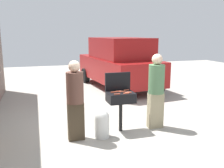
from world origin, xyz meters
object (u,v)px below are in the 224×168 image
object	(u,v)px
hot_dog_4	(126,93)
hot_dog_5	(129,93)
hot_dog_1	(119,91)
hot_dog_6	(119,92)
hot_dog_8	(126,90)
hot_dog_3	(117,94)
parked_minivan	(119,63)
hot_dog_0	(113,92)
hot_dog_7	(122,92)
bbq_grill	(121,99)
person_left	(75,98)
hot_dog_2	(128,92)
propane_tank	(102,123)
person_right	(156,89)

from	to	relation	value
hot_dog_4	hot_dog_5	size ratio (longest dim) A/B	1.00
hot_dog_1	hot_dog_6	bearing A→B (deg)	-105.74
hot_dog_1	hot_dog_8	size ratio (longest dim) A/B	1.00
hot_dog_1	hot_dog_3	world-z (taller)	same
hot_dog_4	parked_minivan	world-z (taller)	parked_minivan
hot_dog_0	hot_dog_7	xyz separation A→B (m)	(0.20, -0.01, 0.00)
bbq_grill	hot_dog_4	xyz separation A→B (m)	(0.06, -0.16, 0.15)
hot_dog_7	person_left	world-z (taller)	person_left
hot_dog_6	person_left	xyz separation A→B (m)	(-1.02, -0.23, -0.01)
hot_dog_1	hot_dog_7	distance (m)	0.10
hot_dog_2	parked_minivan	xyz separation A→B (m)	(1.29, 4.42, 0.11)
propane_tank	hot_dog_6	bearing A→B (deg)	30.62
hot_dog_5	hot_dog_7	distance (m)	0.17
parked_minivan	hot_dog_1	bearing A→B (deg)	64.40
hot_dog_8	parked_minivan	bearing A→B (deg)	73.63
hot_dog_7	person_left	size ratio (longest dim) A/B	0.08
hot_dog_8	person_right	xyz separation A→B (m)	(0.66, -0.19, 0.03)
bbq_grill	hot_dog_2	bearing A→B (deg)	-30.58
hot_dog_5	hot_dog_6	xyz separation A→B (m)	(-0.18, 0.16, 0.00)
hot_dog_5	hot_dog_1	bearing A→B (deg)	130.43
hot_dog_0	person_left	xyz separation A→B (m)	(-0.89, -0.21, -0.01)
hot_dog_3	propane_tank	bearing A→B (deg)	-169.83
hot_dog_3	person_right	size ratio (longest dim) A/B	0.07
hot_dog_2	hot_dog_5	distance (m)	0.04
hot_dog_2	propane_tank	xyz separation A→B (m)	(-0.64, -0.15, -0.59)
bbq_grill	hot_dog_3	xyz separation A→B (m)	(-0.14, -0.17, 0.15)
hot_dog_1	parked_minivan	size ratio (longest dim) A/B	0.03
bbq_grill	hot_dog_3	size ratio (longest dim) A/B	6.93
hot_dog_0	person_left	distance (m)	0.91
person_left	person_right	bearing A→B (deg)	-10.16
hot_dog_7	hot_dog_8	distance (m)	0.19
bbq_grill	person_left	xyz separation A→B (m)	(-1.05, -0.18, 0.15)
hot_dog_0	hot_dog_8	world-z (taller)	same
hot_dog_5	hot_dog_8	size ratio (longest dim) A/B	1.00
hot_dog_1	propane_tank	world-z (taller)	hot_dog_1
hot_dog_3	person_right	distance (m)	1.00
bbq_grill	hot_dog_8	bearing A→B (deg)	36.59
hot_dog_4	hot_dog_8	distance (m)	0.33
hot_dog_2	parked_minivan	bearing A→B (deg)	73.72
hot_dog_2	hot_dog_4	world-z (taller)	same
person_left	person_right	size ratio (longest dim) A/B	0.96
hot_dog_3	hot_dog_6	world-z (taller)	same
hot_dog_5	hot_dog_3	bearing A→B (deg)	-168.89
hot_dog_4	hot_dog_6	distance (m)	0.23
hot_dog_0	hot_dog_7	world-z (taller)	same
bbq_grill	propane_tank	size ratio (longest dim) A/B	1.46
hot_dog_6	hot_dog_7	distance (m)	0.08
hot_dog_5	hot_dog_7	world-z (taller)	same
hot_dog_2	hot_dog_8	bearing A→B (deg)	75.62
hot_dog_3	parked_minivan	bearing A→B (deg)	70.87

